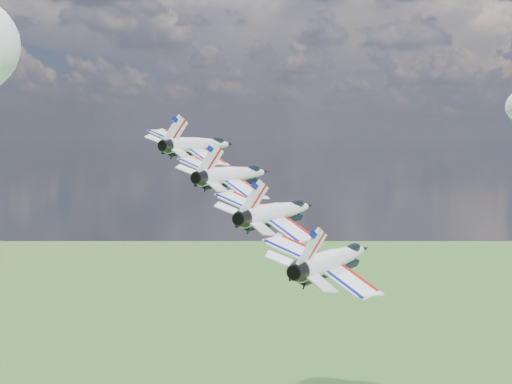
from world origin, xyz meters
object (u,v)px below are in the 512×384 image
(jet_2, at_px, (279,212))
(jet_1, at_px, (235,175))
(jet_3, at_px, (335,259))
(jet_0, at_px, (200,145))

(jet_2, bearing_deg, jet_1, 148.94)
(jet_2, height_order, jet_3, jet_2)
(jet_1, distance_m, jet_2, 11.59)
(jet_2, xyz_separation_m, jet_3, (7.80, -7.84, -3.48))
(jet_3, bearing_deg, jet_0, 148.94)
(jet_0, height_order, jet_2, jet_0)
(jet_1, xyz_separation_m, jet_3, (15.59, -15.68, -6.96))
(jet_0, relative_size, jet_1, 1.00)
(jet_3, bearing_deg, jet_1, 148.94)
(jet_1, height_order, jet_2, jet_1)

